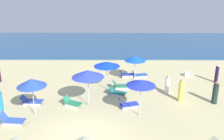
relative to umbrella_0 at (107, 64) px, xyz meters
name	(u,v)px	position (x,y,z in m)	size (l,w,h in m)	color
ground_plane	(84,137)	(-1.11, -6.62, -2.15)	(60.00, 60.00, 0.00)	beige
ocean	(102,44)	(-1.11, 15.72, -2.09)	(60.00, 15.32, 0.12)	#274F7D
umbrella_0	(107,64)	(0.00, 0.00, 0.00)	(2.04, 2.04, 2.34)	silver
lounge_chair_0_0	(121,86)	(1.10, 0.22, -1.91)	(1.40, 0.69, 0.66)	silver
lounge_chair_0_1	(117,92)	(0.80, -1.08, -1.92)	(1.46, 1.13, 0.58)	silver
umbrella_1	(88,74)	(-1.20, -2.73, 0.20)	(2.19, 2.19, 2.60)	silver
lounge_chair_1_0	(72,103)	(-2.35, -2.87, -1.90)	(1.44, 1.13, 0.63)	silver
umbrella_2	(135,58)	(2.37, 1.91, -0.11)	(1.82, 1.82, 2.23)	silver
lounge_chair_2_0	(139,75)	(2.83, 2.76, -1.92)	(1.49, 0.89, 0.65)	silver
lounge_chair_2_1	(127,75)	(1.71, 2.75, -1.89)	(1.40, 0.73, 0.63)	silver
umbrella_4	(31,83)	(-4.58, -4.07, 0.09)	(1.85, 1.85, 2.49)	silver
lounge_chair_4_0	(31,101)	(-5.26, -2.63, -1.90)	(1.56, 0.73, 0.63)	silver
lounge_chair_4_1	(11,120)	(-5.66, -5.21, -1.90)	(1.53, 0.75, 0.73)	silver
umbrella_5	(141,83)	(2.22, -4.16, 0.13)	(1.83, 1.83, 2.46)	silver
lounge_chair_5_0	(128,104)	(1.50, -3.06, -1.92)	(1.46, 0.94, 0.68)	silver
beachgoer_1	(217,74)	(9.31, 1.55, -1.38)	(0.39, 0.39, 1.62)	#20133D
beachgoer_2	(181,91)	(5.36, -2.05, -1.36)	(0.46, 0.46, 1.70)	#E8D858
beachgoer_3	(167,85)	(4.66, -0.71, -1.47)	(0.51, 0.51, 1.49)	white
beachgoer_6	(215,93)	(7.68, -2.38, -1.37)	(0.53, 0.53, 1.68)	#20312E
cooler_box_0	(187,74)	(7.24, 3.10, -1.94)	(0.44, 0.38, 0.40)	white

